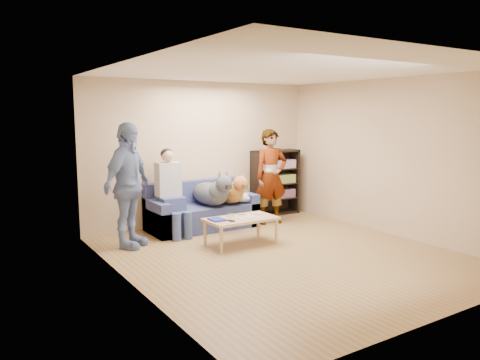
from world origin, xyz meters
TOP-DOWN VIEW (x-y plane):
  - ground at (0.00, 0.00)m, footprint 5.00×5.00m
  - ceiling at (0.00, 0.00)m, footprint 5.00×5.00m
  - wall_back at (0.00, 2.50)m, footprint 4.50×0.00m
  - wall_front at (0.00, -2.50)m, footprint 4.50×0.00m
  - wall_left at (-2.25, 0.00)m, footprint 0.00×5.00m
  - wall_right at (2.25, 0.00)m, footprint 0.00×5.00m
  - blanket at (0.51, 1.88)m, footprint 0.46×0.39m
  - person_standing_right at (1.02, 1.74)m, footprint 0.69×0.50m
  - person_standing_left at (-1.73, 1.61)m, footprint 1.15×1.06m
  - held_controller at (0.82, 1.54)m, footprint 0.06×0.12m
  - notebook_blue at (-0.62, 0.88)m, footprint 0.20×0.26m
  - papers at (-0.17, 0.73)m, footprint 0.26×0.20m
  - magazine at (-0.14, 0.75)m, footprint 0.22×0.17m
  - camera_silver at (-0.34, 0.95)m, footprint 0.11×0.06m
  - controller_a at (0.06, 0.93)m, footprint 0.04×0.13m
  - controller_b at (0.14, 0.85)m, footprint 0.09×0.06m
  - headphone_cup_a at (-0.02, 0.81)m, footprint 0.07×0.07m
  - headphone_cup_b at (-0.02, 0.89)m, footprint 0.07×0.07m
  - pen_orange at (-0.24, 0.67)m, footprint 0.13×0.06m
  - pen_black at (-0.10, 1.01)m, footprint 0.13×0.08m
  - wallet at (-0.47, 0.71)m, footprint 0.07×0.12m
  - sofa at (-0.25, 2.10)m, footprint 1.90×0.85m
  - person_seated at (-0.88, 1.97)m, footprint 0.40×0.73m
  - dog_gray at (-0.13, 1.90)m, footprint 0.46×1.27m
  - dog_tan at (0.23, 1.91)m, footprint 0.42×1.17m
  - coffee_table at (-0.22, 0.83)m, footprint 1.10×0.60m
  - bookshelf at (1.55, 2.33)m, footprint 1.00×0.34m

SIDE VIEW (x-z plane):
  - ground at x=0.00m, z-range 0.00..0.00m
  - sofa at x=-0.25m, z-range -0.13..0.69m
  - coffee_table at x=-0.22m, z-range 0.16..0.58m
  - pen_orange at x=-0.24m, z-range 0.42..0.43m
  - pen_black at x=-0.10m, z-range 0.42..0.43m
  - papers at x=-0.17m, z-range 0.42..0.43m
  - wallet at x=-0.47m, z-range 0.42..0.43m
  - headphone_cup_a at x=-0.02m, z-range 0.42..0.44m
  - headphone_cup_b at x=-0.02m, z-range 0.42..0.44m
  - notebook_blue at x=-0.62m, z-range 0.42..0.45m
  - controller_a at x=0.06m, z-range 0.42..0.45m
  - controller_b at x=0.14m, z-range 0.42..0.45m
  - magazine at x=-0.14m, z-range 0.43..0.45m
  - camera_silver at x=-0.34m, z-range 0.42..0.47m
  - blanket at x=0.51m, z-range 0.43..0.59m
  - dog_tan at x=0.23m, z-range 0.34..0.95m
  - dog_gray at x=-0.13m, z-range 0.33..0.99m
  - bookshelf at x=1.55m, z-range 0.03..1.33m
  - person_seated at x=-0.88m, z-range 0.04..1.51m
  - person_standing_right at x=1.02m, z-range 0.00..1.74m
  - person_standing_left at x=-1.73m, z-range 0.00..1.90m
  - held_controller at x=0.82m, z-range 1.02..1.05m
  - wall_back at x=0.00m, z-range -0.95..3.55m
  - wall_front at x=0.00m, z-range -0.95..3.55m
  - wall_left at x=-2.25m, z-range -1.20..3.80m
  - wall_right at x=2.25m, z-range -1.20..3.80m
  - ceiling at x=0.00m, z-range 2.60..2.60m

